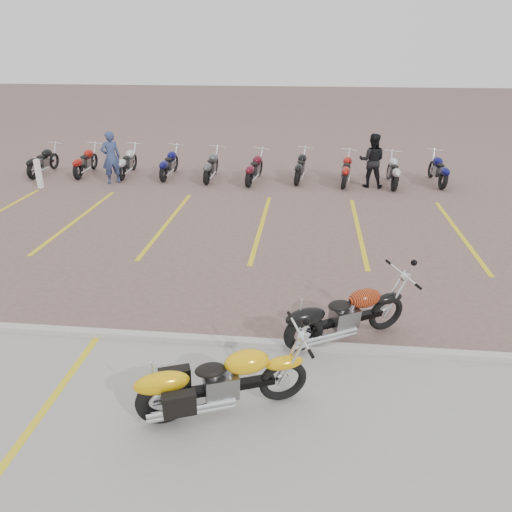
{
  "coord_description": "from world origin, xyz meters",
  "views": [
    {
      "loc": [
        1.28,
        -9.17,
        4.82
      ],
      "look_at": [
        0.27,
        0.14,
        0.75
      ],
      "focal_mm": 35.0,
      "sensor_mm": 36.0,
      "label": 1
    }
  ],
  "objects_px": {
    "yellow_cruiser": "(219,383)",
    "flame_cruiser": "(342,316)",
    "person_b": "(372,161)",
    "person_a": "(111,158)",
    "bollard": "(39,174)"
  },
  "relations": [
    {
      "from": "flame_cruiser",
      "to": "person_a",
      "type": "height_order",
      "value": "person_a"
    },
    {
      "from": "yellow_cruiser",
      "to": "flame_cruiser",
      "type": "xyz_separation_m",
      "value": [
        1.77,
        2.02,
        -0.01
      ]
    },
    {
      "from": "flame_cruiser",
      "to": "person_b",
      "type": "distance_m",
      "value": 10.26
    },
    {
      "from": "person_a",
      "to": "bollard",
      "type": "bearing_deg",
      "value": -12.61
    },
    {
      "from": "flame_cruiser",
      "to": "bollard",
      "type": "height_order",
      "value": "bollard"
    },
    {
      "from": "person_a",
      "to": "bollard",
      "type": "xyz_separation_m",
      "value": [
        -2.34,
        -0.88,
        -0.44
      ]
    },
    {
      "from": "person_b",
      "to": "person_a",
      "type": "bearing_deg",
      "value": 10.74
    },
    {
      "from": "yellow_cruiser",
      "to": "person_b",
      "type": "distance_m",
      "value": 12.6
    },
    {
      "from": "flame_cruiser",
      "to": "person_b",
      "type": "relative_size",
      "value": 1.14
    },
    {
      "from": "person_a",
      "to": "bollard",
      "type": "distance_m",
      "value": 2.54
    },
    {
      "from": "person_a",
      "to": "bollard",
      "type": "relative_size",
      "value": 1.88
    },
    {
      "from": "yellow_cruiser",
      "to": "person_a",
      "type": "bearing_deg",
      "value": 95.85
    },
    {
      "from": "flame_cruiser",
      "to": "person_b",
      "type": "bearing_deg",
      "value": 52.7
    },
    {
      "from": "person_b",
      "to": "yellow_cruiser",
      "type": "bearing_deg",
      "value": 82.41
    },
    {
      "from": "bollard",
      "to": "yellow_cruiser",
      "type": "bearing_deg",
      "value": -52.2
    }
  ]
}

